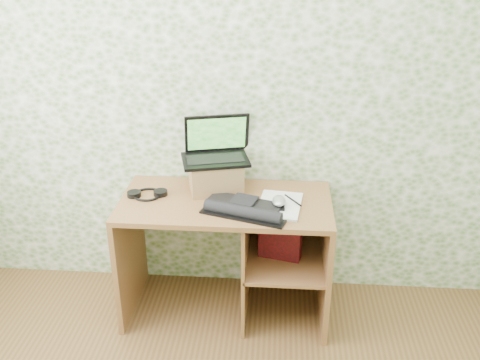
# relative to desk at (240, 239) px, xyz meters

# --- Properties ---
(wall_back) EXTENTS (3.50, 0.00, 3.50)m
(wall_back) POSITION_rel_desk_xyz_m (-0.08, 0.28, 0.82)
(wall_back) COLOR white
(wall_back) RESTS_ON ground
(desk) EXTENTS (1.20, 0.60, 0.75)m
(desk) POSITION_rel_desk_xyz_m (0.00, 0.00, 0.00)
(desk) COLOR brown
(desk) RESTS_ON floor
(riser) EXTENTS (0.35, 0.32, 0.18)m
(riser) POSITION_rel_desk_xyz_m (-0.15, 0.12, 0.36)
(riser) COLOR #946442
(riser) RESTS_ON desk
(laptop) EXTENTS (0.43, 0.35, 0.25)m
(laptop) POSITION_rel_desk_xyz_m (-0.15, 0.16, 0.51)
(laptop) COLOR black
(laptop) RESTS_ON riser
(keyboard) EXTENTS (0.48, 0.36, 0.07)m
(keyboard) POSITION_rel_desk_xyz_m (0.03, -0.15, 0.29)
(keyboard) COLOR black
(keyboard) RESTS_ON desk
(headphones) EXTENTS (0.23, 0.19, 0.03)m
(headphones) POSITION_rel_desk_xyz_m (-0.53, -0.00, 0.28)
(headphones) COLOR black
(headphones) RESTS_ON desk
(notepad) EXTENTS (0.27, 0.35, 0.02)m
(notepad) POSITION_rel_desk_xyz_m (0.23, -0.08, 0.28)
(notepad) COLOR silver
(notepad) RESTS_ON desk
(mouse) EXTENTS (0.08, 0.12, 0.04)m
(mouse) POSITION_rel_desk_xyz_m (0.22, -0.10, 0.30)
(mouse) COLOR #B0B0B2
(mouse) RESTS_ON notepad
(pen) EXTENTS (0.10, 0.14, 0.01)m
(pen) POSITION_rel_desk_xyz_m (0.30, -0.03, 0.29)
(pen) COLOR black
(pen) RESTS_ON notepad
(red_box) EXTENTS (0.26, 0.13, 0.29)m
(red_box) POSITION_rel_desk_xyz_m (0.24, -0.03, 0.06)
(red_box) COLOR maroon
(red_box) RESTS_ON desk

